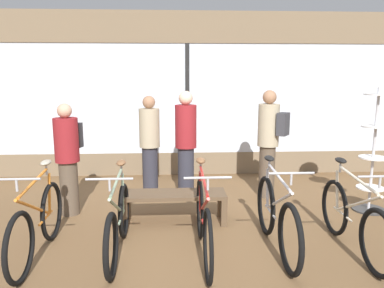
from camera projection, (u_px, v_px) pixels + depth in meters
name	position (u px, v px, depth m)	size (l,w,h in m)	color
ground_plane	(199.00, 246.00, 4.43)	(24.00, 24.00, 0.00)	brown
shop_back_wall	(187.00, 93.00, 7.37)	(12.00, 0.08, 3.20)	#7A664C
bicycle_far_left	(38.00, 224.00, 4.12)	(0.46, 1.70, 1.04)	black
bicycle_left	(118.00, 223.00, 4.19)	(0.46, 1.66, 1.02)	black
bicycle_center	(203.00, 221.00, 4.14)	(0.46, 1.78, 1.05)	black
bicycle_right	(276.00, 217.00, 4.27)	(0.46, 1.73, 1.05)	black
bicycle_far_right	(353.00, 220.00, 4.25)	(0.46, 1.71, 1.03)	black
accessory_rack	(373.00, 162.00, 5.49)	(0.48, 0.48, 1.83)	#333333
display_bench	(174.00, 198.00, 5.11)	(1.40, 0.44, 0.42)	brown
customer_near_rack	(68.00, 156.00, 5.34)	(0.40, 0.52, 1.61)	brown
customer_by_window	(186.00, 143.00, 5.98)	(0.38, 0.38, 1.76)	#2D2D38
customer_mid_floor	(150.00, 143.00, 6.27)	(0.46, 0.46, 1.66)	#2D2D38
customer_near_bench	(269.00, 140.00, 6.08)	(0.56, 0.52, 1.76)	brown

